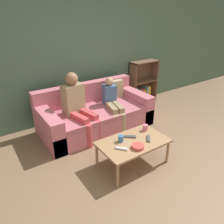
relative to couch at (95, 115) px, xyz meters
The scene contains 13 objects.
ground_plane 1.67m from the couch, 90.40° to the right, with size 22.00×22.00×0.00m, color #84664C.
wall_back 1.24m from the couch, 90.95° to the left, with size 12.00×0.06×2.60m.
couch is the anchor object (origin of this frame).
bookshelf 1.69m from the couch, 18.48° to the left, with size 0.70×0.28×0.99m.
coffee_table 1.27m from the couch, 94.94° to the right, with size 0.98×0.60×0.39m.
person_adult 0.57m from the couch, 167.61° to the right, with size 0.45×0.72×1.15m.
person_child 0.41m from the couch, 26.85° to the right, with size 0.37×0.70×0.94m.
cup_near 1.21m from the couch, 102.43° to the right, with size 0.08×0.08×0.09m.
cup_far 1.17m from the couch, 78.28° to the right, with size 0.08×0.08×0.09m.
tv_remote_0 1.38m from the couch, 105.18° to the right, with size 0.15×0.16×0.02m.
tv_remote_1 1.36m from the couch, 85.58° to the right, with size 0.15×0.16×0.02m.
tv_remote_2 1.17m from the couch, 93.98° to the right, with size 0.16×0.15×0.02m.
snack_bowl 1.45m from the couch, 96.49° to the right, with size 0.17×0.17×0.05m.
Camera 1 is at (-1.81, -1.61, 2.08)m, focal length 35.00 mm.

